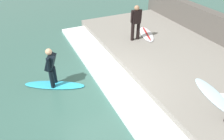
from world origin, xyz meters
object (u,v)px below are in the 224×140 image
object	(u,v)px
surfboard_riding	(55,85)
surfboard_spare	(213,95)
surfer_riding	(51,65)
surfboard_waiting_far	(146,34)
surfer_waiting_far	(136,21)

from	to	relation	value
surfboard_riding	surfboard_spare	bearing A→B (deg)	-35.57
surfer_riding	surfboard_spare	distance (m)	5.07
surfboard_waiting_far	surfboard_spare	xyz separation A→B (m)	(-0.59, -4.59, -0.00)
surfer_waiting_far	surfboard_waiting_far	size ratio (longest dim) A/B	0.86
surfboard_riding	surfboard_spare	world-z (taller)	surfboard_spare
surfboard_waiting_far	surfboard_riding	bearing A→B (deg)	-160.68
surfer_waiting_far	surfboard_riding	bearing A→B (deg)	-160.32
surfboard_riding	surfer_waiting_far	distance (m)	4.35
surfer_riding	surfer_waiting_far	distance (m)	4.21
surfer_waiting_far	surfboard_waiting_far	world-z (taller)	surfer_waiting_far
surfboard_spare	surfboard_riding	bearing A→B (deg)	144.43
surfer_riding	surfboard_waiting_far	bearing A→B (deg)	19.32
surfer_riding	surfboard_waiting_far	xyz separation A→B (m)	(4.70, 1.65, -0.43)
surfboard_riding	surfer_riding	size ratio (longest dim) A/B	1.50
surfboard_spare	surfboard_waiting_far	bearing A→B (deg)	82.70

